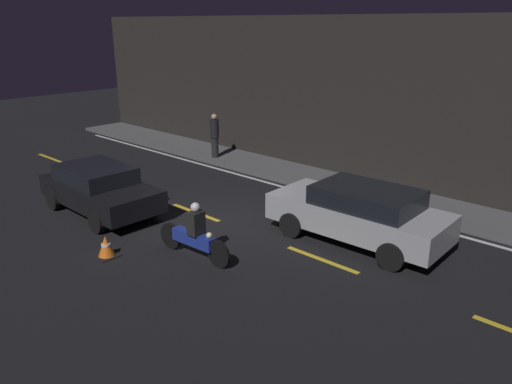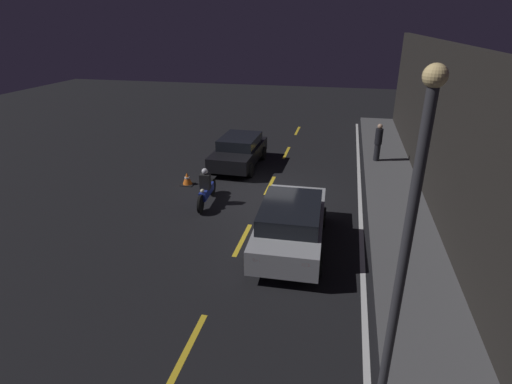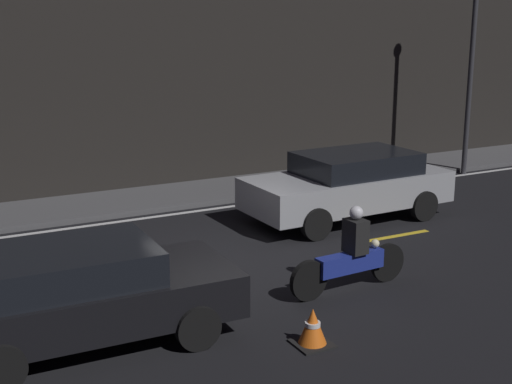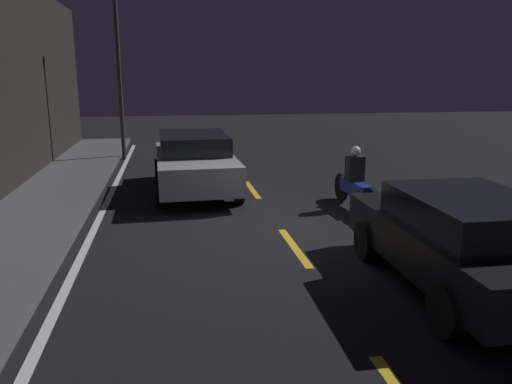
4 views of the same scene
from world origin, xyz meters
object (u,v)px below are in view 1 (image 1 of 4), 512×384
Objects in this scene: hatchback_silver at (360,212)px; motorcycle at (194,235)px; pedestrian at (215,135)px; van_black at (99,188)px; traffic_cone_near at (106,247)px.

hatchback_silver is 2.02× the size of motorcycle.
hatchback_silver is at bearing -18.96° from pedestrian.
van_black is 7.39m from hatchback_silver.
van_black is at bearing 175.12° from motorcycle.
motorcycle is at bearing -0.38° from van_black.
pedestrian reaches higher than motorcycle.
motorcycle is 4.31× the size of traffic_cone_near.
van_black reaches higher than traffic_cone_near.
motorcycle is 1.29× the size of pedestrian.
pedestrian is at bearing -20.69° from hatchback_silver.
traffic_cone_near is (2.70, -1.49, -0.48)m from van_black.
traffic_cone_near is at bearing -59.70° from pedestrian.
hatchback_silver is at bearing 50.76° from traffic_cone_near.
hatchback_silver is 8.88m from pedestrian.
hatchback_silver reaches higher than van_black.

